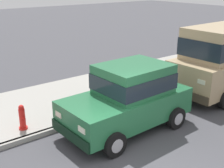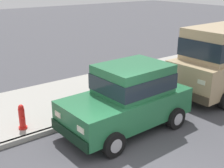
% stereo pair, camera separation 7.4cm
% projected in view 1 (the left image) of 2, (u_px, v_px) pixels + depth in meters
% --- Properties ---
extents(curb, '(0.16, 64.00, 0.14)m').
position_uv_depth(curb, '(70.00, 124.00, 8.74)').
color(curb, gray).
rests_on(curb, ground).
extents(sidewalk, '(3.60, 64.00, 0.14)m').
position_uv_depth(sidewalk, '(43.00, 105.00, 10.08)').
color(sidewalk, '#99968E').
rests_on(sidewalk, ground).
extents(car_green_hatchback, '(2.03, 3.84, 1.88)m').
position_uv_depth(car_green_hatchback, '(129.00, 97.00, 8.37)').
color(car_green_hatchback, '#23663D').
rests_on(car_green_hatchback, ground).
extents(dog_white, '(0.64, 0.49, 0.49)m').
position_uv_depth(dog_white, '(99.00, 76.00, 11.97)').
color(dog_white, white).
rests_on(dog_white, sidewalk).
extents(fire_hydrant, '(0.34, 0.24, 0.72)m').
position_uv_depth(fire_hydrant, '(22.00, 118.00, 8.23)').
color(fire_hydrant, red).
rests_on(fire_hydrant, sidewalk).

